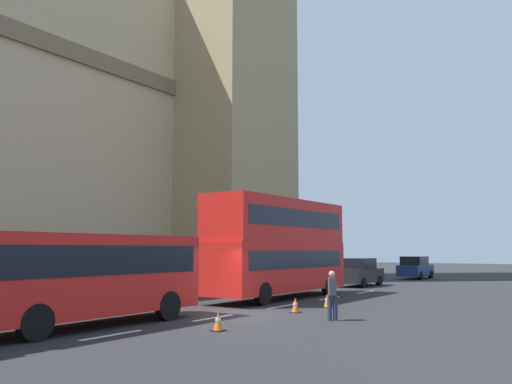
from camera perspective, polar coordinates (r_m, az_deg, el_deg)
ground_plane at (r=20.41m, az=-2.16°, el=-13.06°), size 160.00×160.00×0.00m
lane_centre_marking at (r=19.34m, az=-4.62°, el=-13.41°), size 29.80×0.16×0.01m
double_decker_bus at (r=26.60m, az=2.49°, el=-5.62°), size 9.80×2.54×4.90m
sedan_lead at (r=36.16m, az=11.09°, el=-8.51°), size 4.40×1.86×1.85m
sedan_trailing at (r=46.34m, az=16.85°, el=-7.83°), size 4.40×1.86×1.85m
traffic_cone_west at (r=16.29m, az=-4.12°, el=-13.78°), size 0.36×0.36×0.58m
traffic_cone_middle at (r=20.90m, az=4.27°, el=-12.10°), size 0.36×0.36×0.58m
traffic_cone_east at (r=22.79m, az=7.70°, el=-11.57°), size 0.36×0.36×0.58m
pedestrian_near_cones at (r=18.69m, az=8.24°, el=-10.81°), size 0.47×0.42×1.69m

